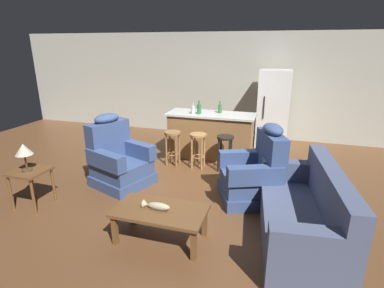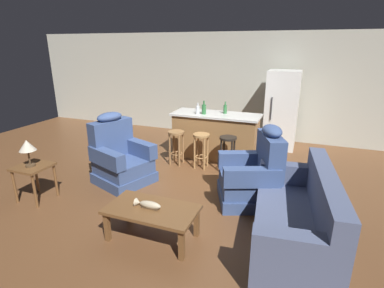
% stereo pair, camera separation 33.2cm
% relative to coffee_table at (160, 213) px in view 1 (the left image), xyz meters
% --- Properties ---
extents(ground_plane, '(12.00, 12.00, 0.00)m').
position_rel_coffee_table_xyz_m(ground_plane, '(-0.10, 1.63, -0.36)').
color(ground_plane, brown).
extents(back_wall, '(12.00, 0.05, 2.60)m').
position_rel_coffee_table_xyz_m(back_wall, '(-0.10, 4.76, 0.94)').
color(back_wall, '#B2B2A3').
rests_on(back_wall, ground_plane).
extents(coffee_table, '(1.10, 0.60, 0.42)m').
position_rel_coffee_table_xyz_m(coffee_table, '(0.00, 0.00, 0.00)').
color(coffee_table, brown).
rests_on(coffee_table, ground_plane).
extents(fish_figurine, '(0.34, 0.10, 0.10)m').
position_rel_coffee_table_xyz_m(fish_figurine, '(-0.05, -0.01, 0.10)').
color(fish_figurine, '#4C3823').
rests_on(fish_figurine, coffee_table).
extents(couch, '(1.04, 1.98, 0.94)m').
position_rel_coffee_table_xyz_m(couch, '(1.66, 0.49, -0.02)').
color(couch, '#4C5675').
rests_on(couch, ground_plane).
extents(recliner_near_lamp, '(1.08, 1.08, 1.20)m').
position_rel_coffee_table_xyz_m(recliner_near_lamp, '(-1.30, 1.27, 0.06)').
color(recliner_near_lamp, '#384C7A').
rests_on(recliner_near_lamp, ground_plane).
extents(recliner_near_island, '(1.09, 1.09, 1.20)m').
position_rel_coffee_table_xyz_m(recliner_near_island, '(0.98, 1.38, 0.06)').
color(recliner_near_island, '#384C7A').
rests_on(recliner_near_island, ground_plane).
extents(end_table, '(0.48, 0.48, 0.56)m').
position_rel_coffee_table_xyz_m(end_table, '(-2.15, 0.24, 0.10)').
color(end_table, brown).
rests_on(end_table, ground_plane).
extents(table_lamp, '(0.24, 0.24, 0.41)m').
position_rel_coffee_table_xyz_m(table_lamp, '(-2.15, 0.21, 0.50)').
color(table_lamp, '#4C3823').
rests_on(table_lamp, end_table).
extents(kitchen_island, '(1.80, 0.70, 0.95)m').
position_rel_coffee_table_xyz_m(kitchen_island, '(-0.10, 2.98, 0.11)').
color(kitchen_island, olive).
rests_on(kitchen_island, ground_plane).
extents(bar_stool_left, '(0.32, 0.32, 0.68)m').
position_rel_coffee_table_xyz_m(bar_stool_left, '(-0.72, 2.35, 0.11)').
color(bar_stool_left, olive).
rests_on(bar_stool_left, ground_plane).
extents(bar_stool_middle, '(0.32, 0.32, 0.68)m').
position_rel_coffee_table_xyz_m(bar_stool_middle, '(-0.19, 2.35, 0.11)').
color(bar_stool_middle, '#A87A47').
rests_on(bar_stool_middle, ground_plane).
extents(bar_stool_right, '(0.32, 0.32, 0.68)m').
position_rel_coffee_table_xyz_m(bar_stool_right, '(0.33, 2.35, 0.11)').
color(bar_stool_right, black).
rests_on(bar_stool_right, ground_plane).
extents(refrigerator, '(0.70, 0.69, 1.76)m').
position_rel_coffee_table_xyz_m(refrigerator, '(1.09, 4.18, 0.52)').
color(refrigerator, white).
rests_on(refrigerator, ground_plane).
extents(bottle_tall_green, '(0.07, 0.07, 0.24)m').
position_rel_coffee_table_xyz_m(bottle_tall_green, '(0.06, 3.07, 0.68)').
color(bottle_tall_green, '#2D6B38').
rests_on(bottle_tall_green, kitchen_island).
extents(bottle_short_amber, '(0.09, 0.09, 0.27)m').
position_rel_coffee_table_xyz_m(bottle_short_amber, '(-0.32, 2.86, 0.69)').
color(bottle_short_amber, '#2D6B38').
rests_on(bottle_short_amber, kitchen_island).
extents(bottle_wine_dark, '(0.08, 0.08, 0.23)m').
position_rel_coffee_table_xyz_m(bottle_wine_dark, '(-0.44, 2.82, 0.67)').
color(bottle_wine_dark, silver).
rests_on(bottle_wine_dark, kitchen_island).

